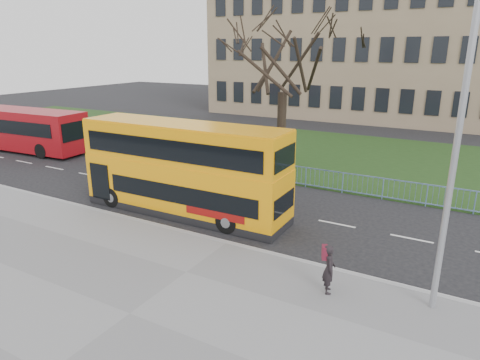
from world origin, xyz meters
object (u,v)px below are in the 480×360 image
Objects in this scene: yellow_bus at (183,167)px; street_lamp at (453,139)px; pedestrian at (329,269)px; red_bus at (18,128)px.

yellow_bus is 11.20m from street_lamp.
pedestrian is (7.79, -3.37, -1.27)m from yellow_bus.
red_bus is 7.49× the size of pedestrian.
yellow_bus is 8.58m from pedestrian.
red_bus is at bearing 159.76° from street_lamp.
street_lamp is at bearing -99.52° from pedestrian.
yellow_bus is 1.09× the size of street_lamp.
pedestrian is at bearing -24.20° from yellow_bus.
pedestrian is (25.83, -7.62, -0.70)m from red_bus.
yellow_bus is 6.30× the size of pedestrian.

